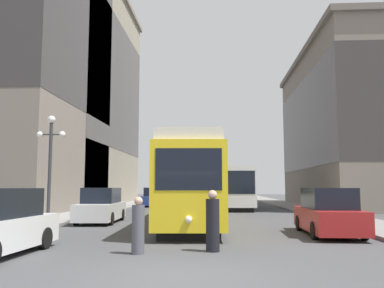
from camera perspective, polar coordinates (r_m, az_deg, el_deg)
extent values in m
plane|color=#424244|center=(8.89, -2.26, -18.10)|extent=(200.00, 200.00, 0.00)
cube|color=gray|center=(49.48, -6.98, -8.14)|extent=(2.99, 120.00, 0.15)
cube|color=gray|center=(49.21, 11.85, -8.07)|extent=(2.99, 120.00, 0.15)
cube|color=black|center=(20.84, -0.13, -10.73)|extent=(2.89, 13.72, 0.35)
cube|color=yellow|center=(20.77, -0.13, -5.98)|extent=(3.34, 14.92, 3.10)
cube|color=black|center=(20.79, -0.13, -4.06)|extent=(3.34, 14.33, 1.08)
cube|color=silver|center=(20.85, -0.13, -1.11)|extent=(3.11, 14.62, 0.44)
cube|color=black|center=(13.40, -0.48, -3.57)|extent=(2.21, 0.19, 1.40)
sphere|color=#F2EACC|center=(13.36, -0.50, -10.62)|extent=(0.24, 0.24, 0.24)
cube|color=black|center=(35.44, 5.97, -8.80)|extent=(2.45, 10.23, 0.35)
cube|color=silver|center=(35.40, 5.94, -6.01)|extent=(2.86, 11.12, 3.10)
cube|color=black|center=(35.40, 5.93, -5.13)|extent=(2.88, 10.68, 1.30)
cube|color=black|center=(29.91, 6.69, -5.39)|extent=(2.31, 0.14, 1.71)
cylinder|color=black|center=(20.82, -16.02, -10.10)|extent=(0.21, 0.65, 0.64)
cylinder|color=black|center=(23.66, -13.97, -9.65)|extent=(0.21, 0.65, 0.64)
cylinder|color=black|center=(20.41, -11.33, -10.30)|extent=(0.21, 0.65, 0.64)
cylinder|color=black|center=(23.30, -9.84, -9.80)|extent=(0.21, 0.65, 0.64)
cube|color=silver|center=(22.01, -12.74, -9.23)|extent=(2.04, 4.84, 0.84)
cube|color=black|center=(22.10, -12.61, -7.09)|extent=(1.71, 2.69, 0.80)
cylinder|color=black|center=(38.21, -7.04, -8.38)|extent=(0.20, 0.65, 0.64)
cylinder|color=black|center=(40.93, -6.46, -8.23)|extent=(0.20, 0.65, 0.64)
cylinder|color=black|center=(37.99, -4.46, -8.42)|extent=(0.20, 0.65, 0.64)
cylinder|color=black|center=(40.73, -4.05, -8.26)|extent=(0.20, 0.65, 0.64)
cube|color=navy|center=(39.45, -5.49, -7.91)|extent=(1.94, 4.49, 0.84)
cube|color=black|center=(39.54, -5.46, -6.72)|extent=(1.66, 2.49, 0.80)
cylinder|color=black|center=(18.61, 20.10, -10.46)|extent=(0.19, 0.64, 0.64)
cylinder|color=black|center=(15.66, 23.13, -11.23)|extent=(0.19, 0.64, 0.64)
cylinder|color=black|center=(18.24, 14.82, -10.73)|extent=(0.19, 0.64, 0.64)
cylinder|color=black|center=(15.22, 16.88, -11.62)|extent=(0.19, 0.64, 0.64)
cube|color=maroon|center=(16.88, 18.62, -10.04)|extent=(1.92, 5.02, 0.84)
cube|color=black|center=(16.72, 18.62, -7.27)|extent=(1.65, 2.77, 0.80)
cylinder|color=black|center=(13.22, -20.01, -12.39)|extent=(0.20, 0.65, 0.64)
cylinder|color=#4C4C56|center=(11.61, -7.62, -11.86)|extent=(0.35, 0.35, 1.35)
sphere|color=tan|center=(11.56, -7.57, -8.00)|extent=(0.24, 0.24, 0.24)
cylinder|color=black|center=(11.95, 2.94, -11.36)|extent=(0.39, 0.39, 1.51)
sphere|color=tan|center=(11.90, 2.92, -7.17)|extent=(0.27, 0.27, 0.27)
cylinder|color=#333338|center=(20.51, -19.46, -3.80)|extent=(0.16, 0.16, 4.81)
sphere|color=white|center=(20.76, -19.20, 3.29)|extent=(0.36, 0.36, 0.36)
sphere|color=white|center=(20.87, -20.67, 1.25)|extent=(0.31, 0.31, 0.31)
sphere|color=white|center=(20.45, -17.85, 1.29)|extent=(0.31, 0.31, 0.31)
cube|color=#333338|center=(20.66, -19.28, 1.27)|extent=(1.10, 0.06, 0.06)
cube|color=gray|center=(46.99, -19.69, 6.19)|extent=(15.85, 21.81, 23.16)
cube|color=#494440|center=(47.24, -19.64, 7.56)|extent=(15.89, 21.85, 13.90)
cube|color=slate|center=(36.96, -22.88, 16.10)|extent=(10.61, 15.62, 31.06)
cube|color=slate|center=(43.52, 24.92, 1.64)|extent=(14.70, 22.61, 14.60)
cube|color=#3D3838|center=(43.62, 24.88, 2.59)|extent=(14.74, 22.65, 8.76)
cube|color=#685F56|center=(45.09, 24.48, 11.19)|extent=(15.30, 23.21, 0.50)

